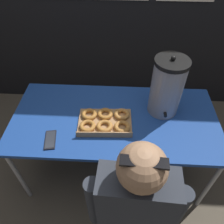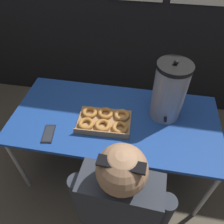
{
  "view_description": "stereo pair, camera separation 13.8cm",
  "coord_description": "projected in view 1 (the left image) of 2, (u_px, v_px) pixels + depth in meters",
  "views": [
    {
      "loc": [
        0.04,
        -1.12,
        1.91
      ],
      "look_at": [
        -0.02,
        0.0,
        0.76
      ],
      "focal_mm": 35.0,
      "sensor_mm": 36.0,
      "label": 1
    },
    {
      "loc": [
        0.18,
        -1.11,
        1.91
      ],
      "look_at": [
        -0.02,
        0.0,
        0.76
      ],
      "focal_mm": 35.0,
      "sensor_mm": 36.0,
      "label": 2
    }
  ],
  "objects": [
    {
      "name": "ground_plane",
      "position": [
        114.0,
        166.0,
        2.15
      ],
      "size": [
        12.0,
        12.0,
        0.0
      ],
      "primitive_type": "plane",
      "color": "brown"
    },
    {
      "name": "folding_table",
      "position": [
        115.0,
        121.0,
        1.68
      ],
      "size": [
        1.56,
        0.75,
        0.7
      ],
      "color": "#1E479E",
      "rests_on": "ground"
    },
    {
      "name": "donut_box",
      "position": [
        105.0,
        121.0,
        1.59
      ],
      "size": [
        0.4,
        0.29,
        0.05
      ],
      "rotation": [
        0.0,
        0.0,
        0.04
      ],
      "color": "tan",
      "rests_on": "folding_table"
    },
    {
      "name": "coffee_urn",
      "position": [
        167.0,
        87.0,
        1.55
      ],
      "size": [
        0.24,
        0.27,
        0.47
      ],
      "color": "#939399",
      "rests_on": "folding_table"
    },
    {
      "name": "cell_phone",
      "position": [
        50.0,
        140.0,
        1.5
      ],
      "size": [
        0.1,
        0.17,
        0.01
      ],
      "rotation": [
        0.0,
        0.0,
        0.16
      ],
      "color": "black",
      "rests_on": "folding_table"
    },
    {
      "name": "person_seated",
      "position": [
        133.0,
        214.0,
        1.26
      ],
      "size": [
        0.53,
        0.23,
        1.23
      ],
      "rotation": [
        0.0,
        0.0,
        3.09
      ],
      "color": "#33332D",
      "rests_on": "ground"
    }
  ]
}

